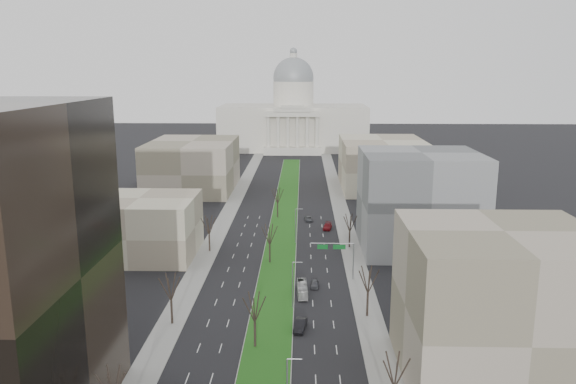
% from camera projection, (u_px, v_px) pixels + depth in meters
% --- Properties ---
extents(ground, '(600.00, 600.00, 0.00)m').
position_uv_depth(ground, '(284.00, 218.00, 167.85)').
color(ground, black).
rests_on(ground, ground).
extents(median, '(8.00, 222.03, 0.20)m').
position_uv_depth(median, '(284.00, 218.00, 166.84)').
color(median, '#999993').
rests_on(median, ground).
extents(sidewalk_left, '(5.00, 330.00, 0.15)m').
position_uv_depth(sidewalk_left, '(213.00, 242.00, 143.89)').
color(sidewalk_left, gray).
rests_on(sidewalk_left, ground).
extents(sidewalk_right, '(5.00, 330.00, 0.15)m').
position_uv_depth(sidewalk_right, '(350.00, 244.00, 142.96)').
color(sidewalk_right, gray).
rests_on(sidewalk_right, ground).
extents(capitol, '(80.00, 46.00, 55.00)m').
position_uv_depth(capitol, '(293.00, 120.00, 310.43)').
color(capitol, beige).
rests_on(capitol, ground).
extents(building_beige_left, '(26.00, 22.00, 14.00)m').
position_uv_depth(building_beige_left, '(141.00, 227.00, 133.05)').
color(building_beige_left, tan).
rests_on(building_beige_left, ground).
extents(building_tan_right, '(26.00, 24.00, 22.00)m').
position_uv_depth(building_tan_right, '(498.00, 306.00, 78.70)').
color(building_tan_right, gray).
rests_on(building_tan_right, ground).
extents(building_grey_right, '(28.00, 26.00, 24.00)m').
position_uv_depth(building_grey_right, '(419.00, 201.00, 137.05)').
color(building_grey_right, slate).
rests_on(building_grey_right, ground).
extents(building_far_left, '(30.00, 40.00, 18.00)m').
position_uv_depth(building_far_left, '(193.00, 165.00, 205.91)').
color(building_far_left, gray).
rests_on(building_far_left, ground).
extents(building_far_right, '(30.00, 40.00, 18.00)m').
position_uv_depth(building_far_right, '(382.00, 164.00, 208.94)').
color(building_far_right, tan).
rests_on(building_far_right, ground).
extents(tree_left_near, '(5.10, 5.10, 9.18)m').
position_uv_depth(tree_left_near, '(113.00, 384.00, 67.30)').
color(tree_left_near, black).
rests_on(tree_left_near, ground).
extents(tree_left_mid, '(5.40, 5.40, 9.72)m').
position_uv_depth(tree_left_mid, '(171.00, 286.00, 96.51)').
color(tree_left_mid, black).
rests_on(tree_left_mid, ground).
extents(tree_left_far, '(5.28, 5.28, 9.50)m').
position_uv_depth(tree_left_far, '(209.00, 224.00, 135.60)').
color(tree_left_far, black).
rests_on(tree_left_far, ground).
extents(tree_right_near, '(5.16, 5.16, 9.29)m').
position_uv_depth(tree_right_near, '(395.00, 370.00, 70.28)').
color(tree_right_near, black).
rests_on(tree_right_near, ground).
extents(tree_right_mid, '(5.52, 5.52, 9.94)m').
position_uv_depth(tree_right_mid, '(368.00, 279.00, 99.47)').
color(tree_right_mid, black).
rests_on(tree_right_mid, ground).
extents(tree_right_far, '(5.04, 5.04, 9.07)m').
position_uv_depth(tree_right_far, '(350.00, 222.00, 138.66)').
color(tree_right_far, black).
rests_on(tree_right_far, ground).
extents(tree_median_a, '(5.40, 5.40, 9.72)m').
position_uv_depth(tree_median_a, '(255.00, 306.00, 88.29)').
color(tree_median_a, black).
rests_on(tree_median_a, ground).
extents(tree_median_b, '(5.40, 5.40, 9.72)m').
position_uv_depth(tree_median_b, '(270.00, 234.00, 127.35)').
color(tree_median_b, black).
rests_on(tree_median_b, ground).
extents(tree_median_c, '(5.40, 5.40, 9.72)m').
position_uv_depth(tree_median_c, '(278.00, 195.00, 166.41)').
color(tree_median_c, black).
rests_on(tree_median_c, ground).
extents(streetlamp_median_b, '(1.90, 0.20, 9.16)m').
position_uv_depth(streetlamp_median_b, '(293.00, 284.00, 103.26)').
color(streetlamp_median_b, gray).
rests_on(streetlamp_median_b, ground).
extents(streetlamp_median_c, '(1.90, 0.20, 9.16)m').
position_uv_depth(streetlamp_median_c, '(296.00, 225.00, 142.31)').
color(streetlamp_median_c, gray).
rests_on(streetlamp_median_c, ground).
extents(mast_arm_signs, '(9.12, 0.24, 8.09)m').
position_uv_depth(mast_arm_signs, '(341.00, 252.00, 117.39)').
color(mast_arm_signs, gray).
rests_on(mast_arm_signs, ground).
extents(car_grey_near, '(1.89, 4.05, 1.34)m').
position_uv_depth(car_grey_near, '(315.00, 284.00, 114.49)').
color(car_grey_near, '#47494E').
rests_on(car_grey_near, ground).
extents(car_black, '(2.53, 5.32, 1.69)m').
position_uv_depth(car_black, '(300.00, 325.00, 95.76)').
color(car_black, black).
rests_on(car_black, ground).
extents(car_red, '(2.93, 5.50, 1.52)m').
position_uv_depth(car_red, '(328.00, 226.00, 156.02)').
color(car_red, maroon).
rests_on(car_red, ground).
extents(car_grey_far, '(2.60, 4.62, 1.22)m').
position_uv_depth(car_grey_far, '(309.00, 219.00, 164.59)').
color(car_grey_far, '#47494E').
rests_on(car_grey_far, ground).
extents(box_van, '(2.23, 8.15, 2.25)m').
position_uv_depth(box_van, '(302.00, 289.00, 110.67)').
color(box_van, beige).
rests_on(box_van, ground).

